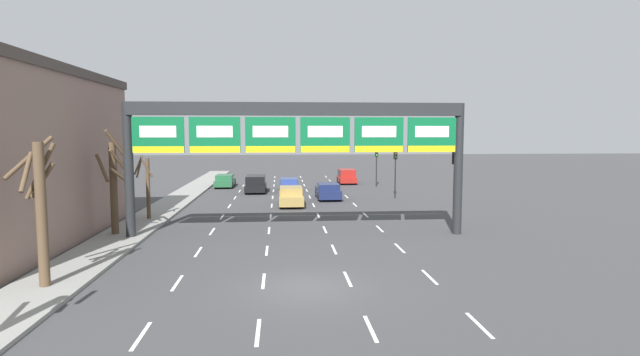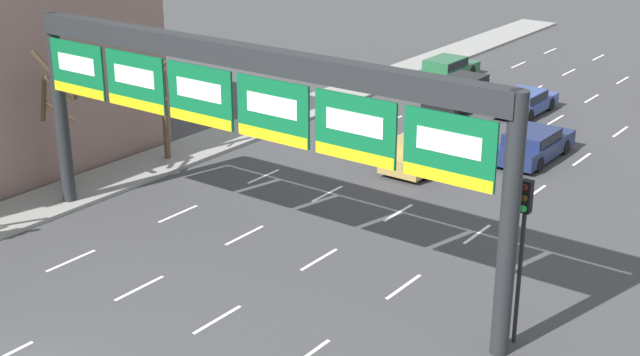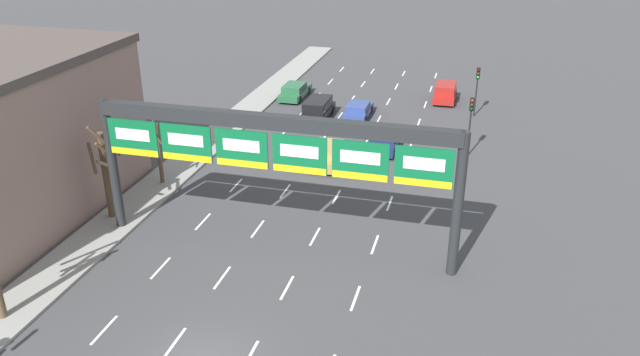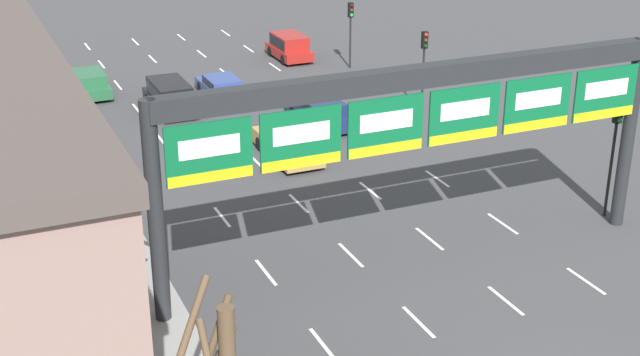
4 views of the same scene
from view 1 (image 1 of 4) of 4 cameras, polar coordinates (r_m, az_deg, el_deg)
The scene contains 16 objects.
ground_plane at distance 18.99m, azimuth -1.46°, elevation -12.45°, with size 220.00×220.00×0.00m, color #3D3D3F.
sidewalk_left at distance 20.83m, azimuth -29.62°, elevation -11.32°, with size 2.80×110.00×0.15m.
lane_dashes at distance 32.10m, azimuth -2.79°, elevation -5.09°, with size 10.02×67.00×0.01m.
sign_gantry at distance 27.27m, azimuth -2.56°, elevation 5.45°, with size 18.61×0.70×7.38m.
suv_red at distance 56.15m, azimuth 3.07°, elevation 0.29°, with size 1.91×3.95×1.62m.
suv_black at distance 48.41m, azimuth -7.35°, elevation -0.55°, with size 1.96×4.72×1.61m.
car_green at distance 53.56m, azimuth -10.80°, elevation -0.25°, with size 1.89×4.87×1.31m.
car_blue at distance 49.42m, azimuth -3.56°, elevation -0.67°, with size 1.85×4.38×1.23m.
car_navy at distance 43.27m, azimuth 0.92°, elevation -1.42°, with size 1.97×4.79×1.36m.
car_gold at distance 39.33m, azimuth -3.34°, elevation -2.01°, with size 1.91×4.67×1.50m.
traffic_light_near_gantry at distance 43.91m, azimuth 8.62°, elevation 1.73°, with size 0.30×0.35×4.33m.
traffic_light_mid_block at distance 53.02m, azimuth 6.48°, elevation 2.18°, with size 0.30×0.35×4.10m.
traffic_light_far_end at distance 29.92m, azimuth 15.16°, elevation 0.59°, with size 0.30×0.35×4.82m.
tree_bare_closest at distance 34.32m, azimuth -19.18°, elevation -0.68°, with size 1.16×1.28×4.13m.
tree_bare_second at distance 29.64m, azimuth -22.50°, elevation -0.48°, with size 2.08×1.32×5.77m.
tree_bare_third at distance 20.78m, azimuth -29.36°, elevation -2.65°, with size 1.69×1.82×5.50m.
Camera 1 is at (-0.98, -18.06, 5.78)m, focal length 28.00 mm.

